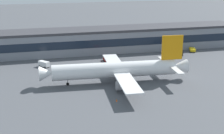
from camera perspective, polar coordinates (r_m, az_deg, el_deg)
The scene contains 8 objects.
ground_plane at distance 124.19m, azimuth 2.22°, elevation -2.51°, with size 600.00×600.00×0.00m, color #4C4F54.
terminal_building at distance 167.69m, azimuth -2.40°, elevation 4.81°, with size 151.70×17.21×12.04m.
airliner at distance 121.13m, azimuth 0.88°, elevation -0.48°, with size 56.58×48.15×17.47m.
belt_loader at distance 149.83m, azimuth -0.96°, elevation 1.40°, with size 2.27×6.46×1.95m.
crew_van at distance 144.69m, azimuth -11.99°, elevation 0.58°, with size 5.01×5.41×2.55m.
stair_truck at distance 161.44m, azimuth 11.40°, elevation 2.52°, with size 6.25×3.14×3.55m.
pushback_tractor at distance 173.40m, azimuth 14.02°, elevation 3.02°, with size 3.94×5.36×1.75m.
traffic_cone_0 at distance 105.65m, azimuth 0.82°, elevation -5.91°, with size 0.57×0.57×0.71m, color #F2590C.
Camera 1 is at (-33.29, -112.20, 41.55)m, focal length 51.67 mm.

